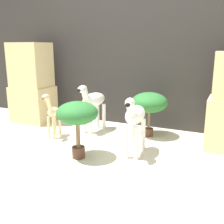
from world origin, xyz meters
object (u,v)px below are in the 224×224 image
object	(u,v)px
potted_palm_back	(77,115)
zebra_right	(135,118)
zebra_left	(93,102)
giraffe_figurine	(52,112)
potted_palm_front	(149,103)

from	to	relation	value
potted_palm_back	zebra_right	bearing A→B (deg)	32.71
zebra_left	giraffe_figurine	world-z (taller)	zebra_left
zebra_right	zebra_left	bearing A→B (deg)	146.02
zebra_right	giraffe_figurine	distance (m)	1.10
giraffe_figurine	potted_palm_front	size ratio (longest dim) A/B	1.02
potted_palm_front	potted_palm_back	bearing A→B (deg)	-115.24
zebra_left	giraffe_figurine	bearing A→B (deg)	-127.36
giraffe_figurine	zebra_right	bearing A→B (deg)	-4.46
zebra_right	zebra_left	xyz separation A→B (m)	(-0.77, 0.52, 0.00)
zebra_right	giraffe_figurine	xyz separation A→B (m)	(-1.10, 0.09, -0.07)
potted_palm_back	zebra_left	bearing A→B (deg)	108.88
zebra_right	potted_palm_back	size ratio (longest dim) A/B	1.10
zebra_left	potted_palm_back	distance (m)	0.88
zebra_right	potted_palm_front	size ratio (longest dim) A/B	1.15
zebra_right	potted_palm_front	distance (m)	0.64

